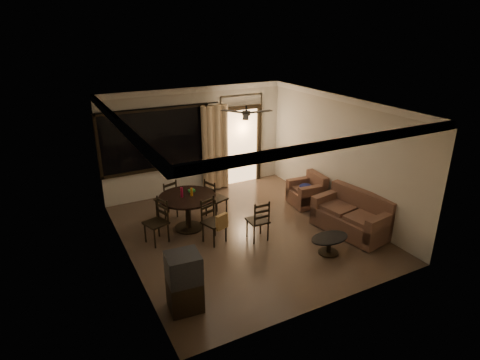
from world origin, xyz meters
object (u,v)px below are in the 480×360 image
dining_chair_south (215,229)px  dining_chair_north (167,206)px  sofa (353,217)px  armchair (308,192)px  tv_cabinet (184,282)px  dining_chair_east (216,205)px  dining_table (188,203)px  side_chair (258,228)px  dining_chair_west (157,230)px  coffee_table (329,243)px

dining_chair_south → dining_chair_north: (-0.52, 1.56, -0.02)m
sofa → armchair: sofa is taller
dining_chair_south → tv_cabinet: 2.15m
dining_chair_east → dining_chair_south: (-0.52, -1.08, 0.02)m
dining_table → armchair: 3.15m
tv_cabinet → side_chair: size_ratio=1.09×
dining_chair_west → dining_chair_north: bearing=133.2°
dining_chair_north → tv_cabinet: 3.36m
sofa → dining_chair_north: bearing=134.0°
side_chair → dining_chair_north: bearing=-51.8°
sofa → coffee_table: 1.16m
dining_table → armchair: size_ratio=1.51×
dining_table → dining_chair_east: 0.90m
dining_chair_south → sofa: dining_chair_south is taller
coffee_table → dining_chair_south: bearing=141.2°
side_chair → sofa: bearing=163.7°
dining_chair_north → sofa: 4.25m
dining_chair_east → dining_chair_north: 1.15m
dining_chair_east → side_chair: size_ratio=1.03×
tv_cabinet → armchair: (4.15, 2.33, -0.18)m
dining_chair_east → coffee_table: dining_chair_east is taller
sofa → dining_chair_east: bearing=129.6°
dining_chair_east → sofa: dining_chair_east is taller
dining_chair_north → dining_table: bearing=90.1°
tv_cabinet → sofa: size_ratio=0.57×
dining_chair_west → coffee_table: (2.89, -2.01, -0.04)m
dining_chair_west → dining_chair_east: size_ratio=1.00×
dining_table → dining_chair_south: dining_table is taller
dining_table → armchair: (3.13, -0.19, -0.30)m
dining_chair_north → tv_cabinet: bearing=58.3°
armchair → dining_table: bearing=-178.7°
dining_chair_east → tv_cabinet: 3.33m
tv_cabinet → armchair: 4.76m
dining_chair_west → tv_cabinet: bearing=-24.2°
dining_table → dining_chair_east: size_ratio=1.32×
dining_table → dining_chair_north: size_ratio=1.32×
dining_chair_east → side_chair: bearing=174.8°
dining_chair_west → tv_cabinet: tv_cabinet is taller
dining_table → sofa: bearing=-29.8°
tv_cabinet → coffee_table: bearing=10.0°
dining_chair_south → tv_cabinet: bearing=-145.6°
tv_cabinet → armchair: bearing=34.9°
sofa → coffee_table: (-1.05, -0.48, -0.11)m
armchair → side_chair: (-2.01, -0.94, -0.05)m
dining_chair_north → coffee_table: size_ratio=1.16×
dining_chair_east → side_chair: 1.44m
tv_cabinet → dining_chair_north: bearing=82.4°
sofa → coffee_table: size_ratio=2.14×
tv_cabinet → dining_chair_east: bearing=62.6°
tv_cabinet → armchair: size_ratio=1.21×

